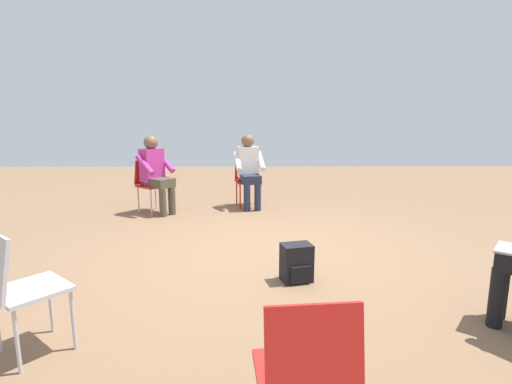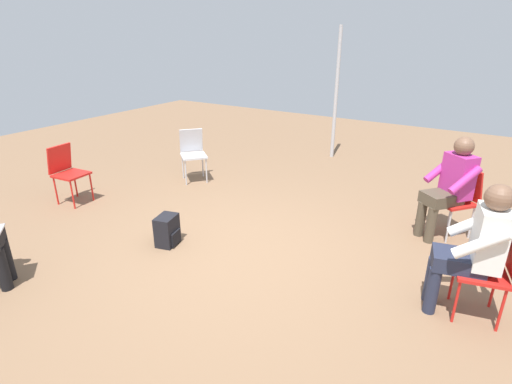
% 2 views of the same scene
% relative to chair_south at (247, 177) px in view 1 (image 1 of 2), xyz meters
% --- Properties ---
extents(ground_plane, '(15.83, 15.83, 0.00)m').
position_rel_chair_south_xyz_m(ground_plane, '(-0.28, 2.47, -0.50)').
color(ground_plane, brown).
extents(chair_south, '(0.48, 0.51, 0.85)m').
position_rel_chair_south_xyz_m(chair_south, '(0.00, 0.00, 0.00)').
color(chair_south, red).
rests_on(chair_south, ground).
extents(chair_north, '(0.44, 0.47, 0.85)m').
position_rel_chair_south_xyz_m(chair_north, '(-0.32, 5.36, 0.00)').
color(chair_north, red).
rests_on(chair_north, ground).
extents(chair_northeast, '(0.58, 0.59, 0.85)m').
position_rel_chair_south_xyz_m(chair_northeast, '(1.38, 4.45, 0.00)').
color(chair_northeast, '#B7B7BC').
rests_on(chair_northeast, ground).
extents(chair_southeast, '(0.59, 0.58, 0.85)m').
position_rel_chair_south_xyz_m(chair_southeast, '(1.57, 0.44, 0.00)').
color(chair_southeast, red).
rests_on(chair_southeast, ground).
extents(person_in_magenta, '(0.63, 0.63, 1.24)m').
position_rel_chair_south_xyz_m(person_in_magenta, '(1.44, 0.55, 0.20)').
color(person_in_magenta, '#4C4233').
rests_on(person_in_magenta, ground).
extents(person_in_white, '(0.56, 0.57, 1.24)m').
position_rel_chair_south_xyz_m(person_in_white, '(-0.04, 0.16, 0.20)').
color(person_in_white, '#23283D').
rests_on(person_in_white, ground).
extents(backpack_near_laptop_user, '(0.32, 0.29, 0.36)m').
position_rel_chair_south_xyz_m(backpack_near_laptop_user, '(-0.51, 3.26, -0.34)').
color(backpack_near_laptop_user, black).
rests_on(backpack_near_laptop_user, ground).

